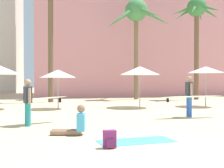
# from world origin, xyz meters

# --- Properties ---
(ground) EXTENTS (120.00, 120.00, 0.00)m
(ground) POSITION_xyz_m (0.00, 0.00, 0.00)
(ground) COLOR beige
(hotel_pink) EXTENTS (24.77, 11.25, 14.46)m
(hotel_pink) POSITION_xyz_m (8.19, 26.70, 7.23)
(hotel_pink) COLOR pink
(hotel_pink) RESTS_ON ground
(palm_tree_center) EXTENTS (4.17, 3.82, 8.47)m
(palm_tree_center) POSITION_xyz_m (9.17, 16.88, 6.93)
(palm_tree_center) COLOR brown
(palm_tree_center) RESTS_ON ground
(palm_tree_right) EXTENTS (5.42, 5.82, 8.40)m
(palm_tree_right) POSITION_xyz_m (4.31, 18.07, 6.96)
(palm_tree_right) COLOR brown
(palm_tree_right) RESTS_ON ground
(cafe_umbrella_0) EXTENTS (2.37, 2.37, 2.42)m
(cafe_umbrella_0) POSITION_xyz_m (2.48, 11.20, 2.16)
(cafe_umbrella_0) COLOR gray
(cafe_umbrella_0) RESTS_ON ground
(cafe_umbrella_2) EXTENTS (2.03, 2.03, 2.19)m
(cafe_umbrella_2) POSITION_xyz_m (-2.25, 11.36, 1.96)
(cafe_umbrella_2) COLOR gray
(cafe_umbrella_2) RESTS_ON ground
(cafe_umbrella_3) EXTENTS (2.17, 2.17, 2.44)m
(cafe_umbrella_3) POSITION_xyz_m (6.60, 11.00, 2.24)
(cafe_umbrella_3) COLOR gray
(cafe_umbrella_3) RESTS_ON ground
(beach_towel) EXTENTS (2.06, 1.04, 0.01)m
(beach_towel) POSITION_xyz_m (-0.39, 2.38, 0.01)
(beach_towel) COLOR #4CC6D6
(beach_towel) RESTS_ON ground
(backpack) EXTENTS (0.30, 0.24, 0.42)m
(backpack) POSITION_xyz_m (-1.21, 1.80, 0.20)
(backpack) COLOR #762B65
(backpack) RESTS_ON ground
(person_mid_left) EXTENTS (1.04, 0.57, 0.89)m
(person_mid_left) POSITION_xyz_m (-1.89, 3.58, 0.30)
(person_mid_left) COLOR #936B51
(person_mid_left) RESTS_ON ground
(person_mid_right) EXTENTS (2.94, 1.49, 1.64)m
(person_mid_right) POSITION_xyz_m (-3.38, 5.66, 0.90)
(person_mid_right) COLOR teal
(person_mid_right) RESTS_ON ground
(person_far_right) EXTENTS (2.82, 0.79, 1.78)m
(person_far_right) POSITION_xyz_m (3.27, 6.48, 0.94)
(person_far_right) COLOR blue
(person_far_right) RESTS_ON ground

